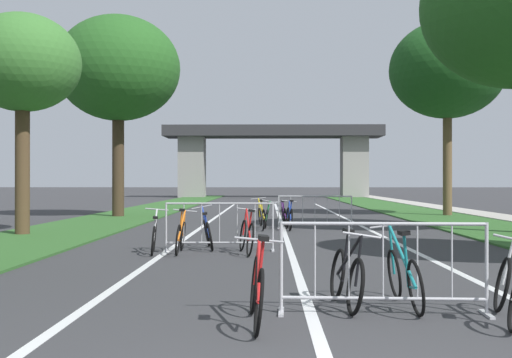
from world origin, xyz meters
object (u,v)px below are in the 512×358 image
at_px(tree_left_pine_far, 23,65).
at_px(bicycle_blue_1, 208,233).
at_px(tree_right_pine_near, 447,70).
at_px(crowd_barrier_third, 315,212).
at_px(crowd_barrier_second, 219,227).
at_px(bicycle_red_10, 247,235).
at_px(bicycle_white_6, 510,289).
at_px(bicycle_black_4, 346,277).
at_px(bicycle_yellow_5, 262,216).
at_px(bicycle_green_7, 266,218).
at_px(bicycle_red_0, 257,289).
at_px(bicycle_teal_8, 404,276).
at_px(bicycle_blue_11, 289,218).
at_px(bicycle_purple_3, 284,216).
at_px(bicycle_orange_9, 181,236).
at_px(tree_left_oak_near, 118,69).
at_px(bicycle_silver_2, 154,237).
at_px(crowd_barrier_nearest, 383,269).

distance_m(tree_left_pine_far, bicycle_blue_1, 7.78).
height_order(tree_right_pine_near, crowd_barrier_third, tree_right_pine_near).
bearing_deg(tree_right_pine_near, crowd_barrier_second, -122.53).
bearing_deg(crowd_barrier_third, tree_right_pine_near, 49.34).
relative_size(crowd_barrier_second, bicycle_blue_1, 1.45).
bearing_deg(tree_left_pine_far, tree_right_pine_near, 34.56).
height_order(bicycle_blue_1, bicycle_red_10, bicycle_blue_1).
bearing_deg(bicycle_white_6, crowd_barrier_third, 106.60).
bearing_deg(bicycle_black_4, bicycle_blue_1, -76.18).
height_order(bicycle_yellow_5, bicycle_green_7, bicycle_yellow_5).
distance_m(bicycle_red_0, bicycle_green_7, 13.01).
bearing_deg(crowd_barrier_second, bicycle_teal_8, -66.31).
bearing_deg(bicycle_blue_11, bicycle_purple_3, 93.22).
height_order(bicycle_blue_1, bicycle_orange_9, bicycle_blue_1).
bearing_deg(crowd_barrier_third, bicycle_teal_8, -89.41).
distance_m(bicycle_blue_1, bicycle_black_4, 6.90).
height_order(tree_left_oak_near, bicycle_red_0, tree_left_oak_near).
bearing_deg(bicycle_orange_9, tree_right_pine_near, 54.25).
distance_m(bicycle_yellow_5, bicycle_orange_9, 7.72).
height_order(bicycle_blue_1, bicycle_silver_2, bicycle_blue_1).
height_order(crowd_barrier_second, bicycle_orange_9, crowd_barrier_second).
bearing_deg(bicycle_yellow_5, bicycle_green_7, -90.92).
bearing_deg(bicycle_blue_1, bicycle_white_6, -70.98).
distance_m(bicycle_silver_2, bicycle_yellow_5, 7.86).
bearing_deg(bicycle_orange_9, bicycle_blue_1, 58.92).
height_order(bicycle_white_6, bicycle_teal_8, bicycle_teal_8).
distance_m(bicycle_white_6, bicycle_teal_8, 1.26).
bearing_deg(bicycle_red_0, bicycle_green_7, 86.15).
distance_m(bicycle_silver_2, bicycle_white_6, 8.15).
relative_size(tree_left_pine_far, crowd_barrier_third, 2.58).
height_order(bicycle_white_6, bicycle_orange_9, bicycle_orange_9).
bearing_deg(bicycle_white_6, tree_right_pine_near, 88.00).
relative_size(tree_left_pine_far, crowd_barrier_second, 2.59).
relative_size(bicycle_black_4, bicycle_white_6, 0.98).
distance_m(tree_left_oak_near, bicycle_silver_2, 14.95).
relative_size(bicycle_blue_1, bicycle_purple_3, 0.98).
bearing_deg(bicycle_green_7, bicycle_black_4, -83.09).
relative_size(bicycle_purple_3, bicycle_blue_11, 1.00).
distance_m(bicycle_red_0, bicycle_white_6, 2.71).
relative_size(bicycle_white_6, bicycle_blue_11, 1.00).
height_order(crowd_barrier_nearest, bicycle_blue_11, crowd_barrier_nearest).
height_order(bicycle_red_10, bicycle_blue_11, bicycle_red_10).
bearing_deg(crowd_barrier_nearest, bicycle_yellow_5, 96.29).
distance_m(tree_left_oak_near, bicycle_green_7, 10.89).
distance_m(bicycle_green_7, bicycle_red_10, 6.47).
relative_size(bicycle_red_10, bicycle_blue_11, 1.04).
bearing_deg(bicycle_teal_8, bicycle_yellow_5, 96.40).
distance_m(tree_left_pine_far, bicycle_orange_9, 7.87).
relative_size(bicycle_yellow_5, bicycle_red_10, 0.99).
xyz_separation_m(bicycle_teal_8, bicycle_orange_9, (-3.46, 5.64, -0.01)).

